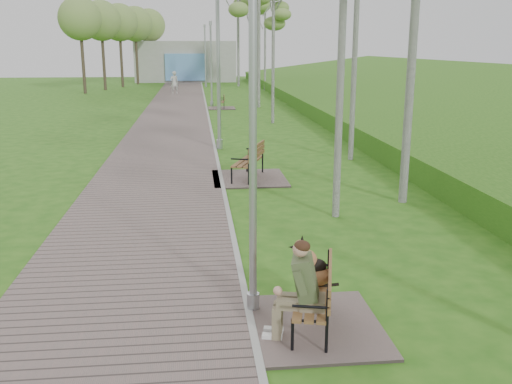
% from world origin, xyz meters
% --- Properties ---
extents(ground, '(120.00, 120.00, 0.00)m').
position_xyz_m(ground, '(0.00, 0.00, 0.00)').
color(ground, '#275C14').
rests_on(ground, ground).
extents(walkway, '(3.50, 67.00, 0.04)m').
position_xyz_m(walkway, '(-1.75, 21.50, 0.02)').
color(walkway, '#6B5B56').
rests_on(walkway, ground).
extents(kerb, '(0.10, 67.00, 0.05)m').
position_xyz_m(kerb, '(0.00, 21.50, 0.03)').
color(kerb, '#999993').
rests_on(kerb, ground).
extents(embankment, '(14.00, 70.00, 1.60)m').
position_xyz_m(embankment, '(12.00, 20.00, 0.00)').
color(embankment, '#4E8624').
rests_on(embankment, ground).
extents(building_north, '(10.00, 5.20, 4.00)m').
position_xyz_m(building_north, '(-1.50, 50.97, 1.99)').
color(building_north, '#9E9E99').
rests_on(building_north, ground).
extents(bench_main, '(1.72, 1.91, 1.50)m').
position_xyz_m(bench_main, '(0.72, -2.65, 0.42)').
color(bench_main, '#6B5B56').
rests_on(bench_main, ground).
extents(bench_second, '(1.98, 2.20, 1.21)m').
position_xyz_m(bench_second, '(0.73, 5.93, 0.23)').
color(bench_second, '#6B5B56').
rests_on(bench_second, ground).
extents(bench_third, '(1.54, 1.71, 0.95)m').
position_xyz_m(bench_third, '(0.84, 24.18, 0.17)').
color(bench_third, '#6B5B56').
rests_on(bench_third, ground).
extents(lamp_post_near, '(0.17, 0.17, 4.49)m').
position_xyz_m(lamp_post_near, '(0.07, -2.05, 2.10)').
color(lamp_post_near, '#A4A7AD').
rests_on(lamp_post_near, ground).
extents(lamp_post_second, '(0.22, 0.22, 5.77)m').
position_xyz_m(lamp_post_second, '(0.17, 10.76, 2.70)').
color(lamp_post_second, '#A4A7AD').
rests_on(lamp_post_second, ground).
extents(lamp_post_third, '(0.19, 0.19, 4.96)m').
position_xyz_m(lamp_post_third, '(0.36, 25.76, 2.32)').
color(lamp_post_third, '#A4A7AD').
rests_on(lamp_post_third, ground).
extents(lamp_post_far, '(0.21, 0.21, 5.32)m').
position_xyz_m(lamp_post_far, '(0.33, 42.01, 2.48)').
color(lamp_post_far, '#A4A7AD').
rests_on(lamp_post_far, ground).
extents(pedestrian_near, '(0.72, 0.60, 1.71)m').
position_xyz_m(pedestrian_near, '(-2.18, 34.61, 0.85)').
color(pedestrian_near, silver).
rests_on(pedestrian_near, ground).
extents(birch_mid_c, '(2.71, 2.71, 7.58)m').
position_xyz_m(birch_mid_c, '(3.09, 24.58, 5.95)').
color(birch_mid_c, silver).
rests_on(birch_mid_c, ground).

